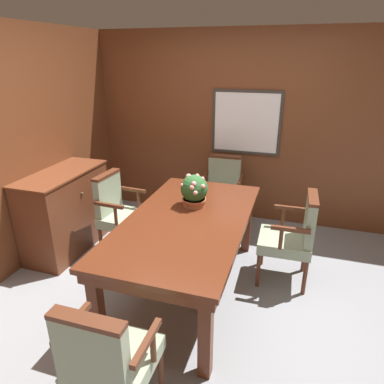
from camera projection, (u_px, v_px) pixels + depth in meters
name	position (u px, v px, depth m)	size (l,w,h in m)	color
ground_plane	(193.00, 294.00, 3.28)	(14.00, 14.00, 0.00)	gray
wall_back	(236.00, 129.00, 4.49)	(7.20, 0.08, 2.45)	brown
wall_left	(7.00, 154.00, 3.36)	(0.06, 7.20, 2.45)	brown
dining_table	(187.00, 228.00, 3.12)	(1.06, 1.98, 0.76)	#562614
chair_head_near	(108.00, 360.00, 1.94)	(0.51, 0.50, 0.94)	#562B19
chair_head_far	(222.00, 190.00, 4.41)	(0.52, 0.51, 0.94)	#562B19
chair_right_far	(293.00, 234.00, 3.30)	(0.51, 0.51, 0.94)	#562B19
chair_left_far	(119.00, 211.00, 3.81)	(0.53, 0.53, 0.94)	#562B19
potted_plant	(194.00, 191.00, 3.29)	(0.26, 0.27, 0.32)	#B2603D
sideboard_cabinet	(66.00, 211.00, 3.92)	(0.51, 1.12, 0.94)	brown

